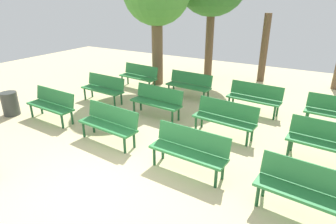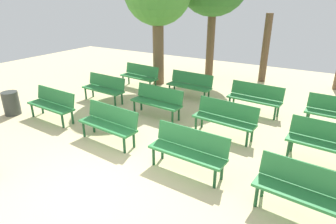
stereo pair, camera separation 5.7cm
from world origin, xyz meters
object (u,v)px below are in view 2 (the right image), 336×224
Objects in this scene: bench_r1_c1 at (157,100)px; bench_r2_c2 at (255,97)px; trash_bin at (11,103)px; tree_3 at (265,49)px; bench_r0_c0 at (53,103)px; bench_r1_c3 at (328,141)px; bench_r0_c1 at (109,122)px; bench_r1_c0 at (104,87)px; bench_r1_c2 at (225,117)px; bench_r0_c3 at (308,190)px; bench_r0_c2 at (189,148)px; bench_r2_c1 at (190,84)px; bench_r2_c0 at (140,75)px.

bench_r1_c1 is 2.96m from bench_r2_c2.
tree_3 is at bearing 53.68° from trash_bin.
bench_r0_c0 is 7.04m from bench_r1_c3.
bench_r0_c1 is 1.92m from bench_r1_c1.
bench_r0_c1 is 2.96m from bench_r1_c0.
bench_r1_c0 is 6.72m from bench_r1_c3.
bench_r1_c1 is 1.00× the size of bench_r1_c2.
tree_3 is at bearing 113.63° from bench_r0_c3.
tree_3 is (-2.56, 7.75, 0.86)m from bench_r0_c3.
bench_r2_c2 is (-1.90, 4.07, 0.00)m from bench_r0_c3.
bench_r0_c2 is 1.89m from bench_r1_c2.
bench_r0_c3 is 1.01× the size of bench_r2_c1.
bench_r1_c3 is (2.38, 1.77, 0.00)m from bench_r0_c2.
bench_r2_c0 is 4.54m from trash_bin.
tree_3 is at bearing 95.70° from bench_r0_c2.
bench_r2_c1 reaches higher than trash_bin.
bench_r0_c3 is at bearing -24.01° from bench_r1_c1.
bench_r1_c3 is at bearing -64.54° from tree_3.
bench_r0_c3 is 1.00× the size of bench_r2_c0.
bench_r2_c2 is at bearing 88.57° from bench_r0_c2.
trash_bin is at bearing -172.11° from bench_r0_c1.
bench_r1_c2 is (2.15, -0.19, 0.00)m from bench_r1_c1.
bench_r1_c1 is at bearing 90.37° from bench_r0_c1.
bench_r2_c1 is at bearing 119.28° from bench_r0_c2.
tree_3 is at bearing 104.74° from bench_r2_c2.
bench_r0_c3 and bench_r2_c2 have the same top height.
bench_r1_c1 is 2.33× the size of trash_bin.
bench_r0_c1 is at bearing -89.34° from bench_r2_c1.
bench_r1_c2 is 2.32m from bench_r1_c3.
bench_r2_c1 is 1.00× the size of bench_r2_c2.
bench_r1_c1 reaches higher than trash_bin.
bench_r2_c0 is 1.01× the size of bench_r2_c1.
bench_r0_c0 and bench_r1_c1 have the same top height.
bench_r0_c1 is at bearing -119.82° from bench_r2_c2.
bench_r0_c2 is 0.99× the size of bench_r1_c1.
bench_r1_c2 is at bearing 17.86° from trash_bin.
trash_bin is at bearing -126.32° from tree_3.
bench_r0_c0 is 4.49m from bench_r2_c1.
trash_bin is (-5.93, -0.04, -0.15)m from bench_r0_c2.
tree_3 reaches higher than bench_r1_c1.
bench_r1_c2 is 0.60× the size of tree_3.
bench_r0_c0 is 0.60× the size of tree_3.
trash_bin is (-6.22, -3.89, -0.15)m from bench_r2_c2.
tree_3 reaches higher than bench_r0_c1.
bench_r1_c1 is (0.15, 1.92, 0.00)m from bench_r0_c1.
bench_r1_c0 is at bearing 139.55° from bench_r0_c1.
bench_r0_c0 is at bearing 15.17° from trash_bin.
bench_r1_c1 is at bearing -88.14° from bench_r2_c1.
bench_r1_c0 is 1.00× the size of bench_r2_c2.
bench_r0_c0 reaches higher than trash_bin.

